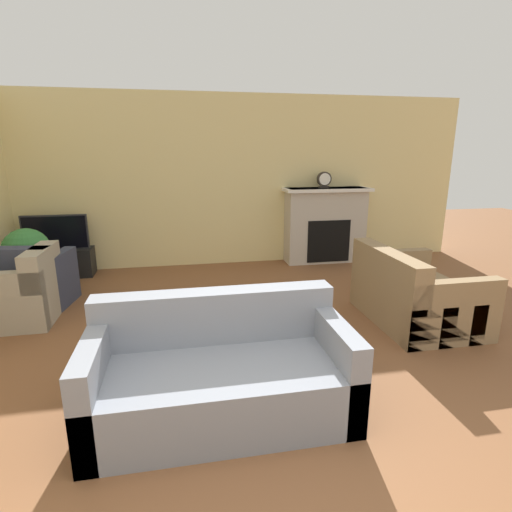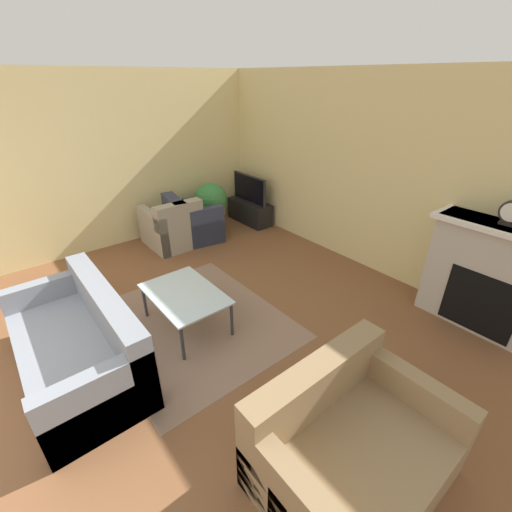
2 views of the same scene
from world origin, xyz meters
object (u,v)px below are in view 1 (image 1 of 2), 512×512
tv (55,232)px  coffee_table (211,303)px  mantel_clock (324,180)px  couch_loveseat (413,296)px  potted_plant (27,253)px  armchair_by_window (16,296)px  couch_sectional (220,375)px  armchair_accent (32,285)px

tv → coffee_table: size_ratio=0.90×
mantel_clock → couch_loveseat: bearing=-86.9°
couch_loveseat → potted_plant: 4.74m
couch_loveseat → mantel_clock: mantel_clock is taller
tv → armchair_by_window: size_ratio=1.04×
armchair_by_window → couch_sectional: bearing=45.4°
armchair_by_window → coffee_table: 2.25m
armchair_by_window → mantel_clock: mantel_clock is taller
armchair_accent → coffee_table: 2.36m
armchair_by_window → potted_plant: bearing=-171.1°
couch_loveseat → armchair_by_window: size_ratio=1.50×
armchair_accent → potted_plant: 0.62m
tv → mantel_clock: bearing=1.0°
coffee_table → potted_plant: potted_plant is taller
tv → coffee_table: tv is taller
couch_sectional → mantel_clock: mantel_clock is taller
mantel_clock → couch_sectional: bearing=-119.5°
couch_sectional → potted_plant: potted_plant is taller
armchair_by_window → coffee_table: (2.06, -0.88, 0.11)m
mantel_clock → tv: bearing=-179.0°
couch_loveseat → coffee_table: (-2.22, -0.06, 0.12)m
couch_loveseat → armchair_by_window: same height
couch_loveseat → armchair_accent: same height
coffee_table → potted_plant: (-2.20, 1.76, 0.17)m
coffee_table → couch_loveseat: bearing=1.6°
tv → couch_sectional: bearing=-60.9°
tv → couch_loveseat: size_ratio=0.69×
couch_loveseat → armchair_by_window: 4.36m
coffee_table → potted_plant: size_ratio=1.14×
potted_plant → mantel_clock: 4.44m
tv → armchair_by_window: tv is taller
armchair_accent → coffee_table: (2.02, -1.23, 0.10)m
couch_sectional → couch_loveseat: 2.53m
couch_loveseat → armchair_accent: size_ratio=1.40×
couch_loveseat → potted_plant: bearing=69.0°
coffee_table → mantel_clock: bearing=51.5°
couch_sectional → armchair_accent: size_ratio=1.93×
armchair_accent → potted_plant: bearing=-61.4°
armchair_by_window → potted_plant: 0.93m
couch_loveseat → armchair_accent: 4.39m
armchair_accent → potted_plant: size_ratio=1.06×
tv → coffee_table: (2.06, -2.54, -0.27)m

